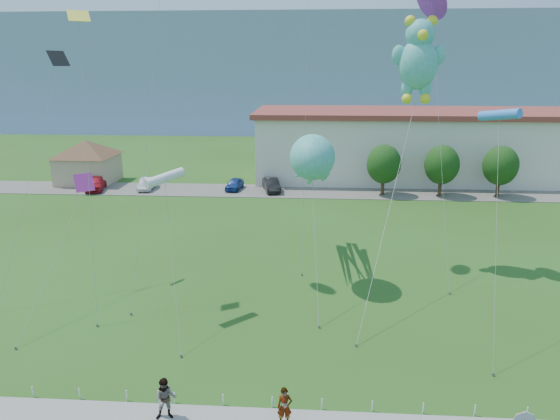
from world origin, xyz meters
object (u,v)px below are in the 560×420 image
object	(u,v)px
pavilion	(87,157)
parked_car_black	(271,185)
parked_car_silver	(147,184)
parked_car_blue	(235,184)
pedestrian_right	(166,399)
parked_car_red	(96,183)
teddy_bear_kite	(418,58)
pedestrian_left	(285,407)
warehouse	(505,145)
octopus_kite	(312,166)

from	to	relation	value
pavilion	parked_car_black	xyz separation A→B (m)	(22.01, -3.09, -2.25)
parked_car_silver	parked_car_blue	distance (m)	9.82
parked_car_silver	parked_car_black	size ratio (longest dim) A/B	0.90
pedestrian_right	parked_car_red	size ratio (longest dim) A/B	0.39
pavilion	teddy_bear_kite	bearing A→B (deg)	-34.54
parked_car_red	parked_car_blue	xyz separation A→B (m)	(15.34, 1.30, -0.14)
pedestrian_left	warehouse	bearing A→B (deg)	56.61
teddy_bear_kite	parked_car_silver	bearing A→B (deg)	141.93
pedestrian_left	parked_car_blue	world-z (taller)	pedestrian_left
parked_car_black	octopus_kite	size ratio (longest dim) A/B	0.34
parked_car_black	octopus_kite	world-z (taller)	octopus_kite
parked_car_red	octopus_kite	world-z (taller)	octopus_kite
teddy_bear_kite	parked_car_black	bearing A→B (deg)	119.35
warehouse	teddy_bear_kite	world-z (taller)	teddy_bear_kite
pedestrian_left	octopus_kite	world-z (taller)	octopus_kite
parked_car_blue	pedestrian_left	bearing A→B (deg)	-71.30
pavilion	parked_car_black	distance (m)	22.34
parked_car_red	teddy_bear_kite	bearing A→B (deg)	-44.14
parked_car_black	octopus_kite	distance (m)	23.89
parked_car_black	teddy_bear_kite	world-z (taller)	teddy_bear_kite
parked_car_black	pavilion	bearing A→B (deg)	158.87
pedestrian_left	parked_car_silver	bearing A→B (deg)	109.60
pavilion	parked_car_silver	size ratio (longest dim) A/B	2.38
warehouse	pedestrian_right	distance (m)	54.77
parked_car_red	parked_car_silver	distance (m)	5.58
pedestrian_right	parked_car_red	world-z (taller)	pedestrian_right
parked_car_silver	parked_car_black	world-z (taller)	parked_car_black
parked_car_silver	parked_car_blue	bearing A→B (deg)	-0.27
pavilion	parked_car_silver	world-z (taller)	pavilion
teddy_bear_kite	parked_car_blue	bearing A→B (deg)	127.10
parked_car_black	octopus_kite	xyz separation A→B (m)	(4.44, -22.54, 6.54)
warehouse	teddy_bear_kite	bearing A→B (deg)	-120.46
warehouse	parked_car_silver	distance (m)	43.09
teddy_bear_kite	pedestrian_left	bearing A→B (deg)	-113.10
pavilion	parked_car_black	size ratio (longest dim) A/B	2.13
warehouse	octopus_kite	size ratio (longest dim) A/B	4.78
parked_car_red	parked_car_silver	size ratio (longest dim) A/B	1.15
teddy_bear_kite	warehouse	bearing A→B (deg)	59.54
pavilion	parked_car_blue	distance (m)	18.18
parked_car_blue	teddy_bear_kite	xyz separation A→B (m)	(15.24, -20.15, 13.12)
pavilion	teddy_bear_kite	xyz separation A→B (m)	(33.08, -22.77, 10.78)
pedestrian_left	parked_car_blue	xyz separation A→B (m)	(-7.72, 37.77, -0.20)
pedestrian_right	parked_car_black	xyz separation A→B (m)	(1.04, 37.24, -0.19)
pavilion	parked_car_blue	size ratio (longest dim) A/B	2.52
pavilion	octopus_kite	xyz separation A→B (m)	(26.45, -25.63, 4.29)
pavilion	warehouse	distance (m)	50.37
warehouse	parked_car_blue	xyz separation A→B (m)	(-32.16, -8.62, -3.44)
pavilion	teddy_bear_kite	distance (m)	41.58
warehouse	parked_car_black	xyz separation A→B (m)	(-27.99, -9.09, -3.35)
parked_car_blue	parked_car_black	world-z (taller)	parked_car_black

